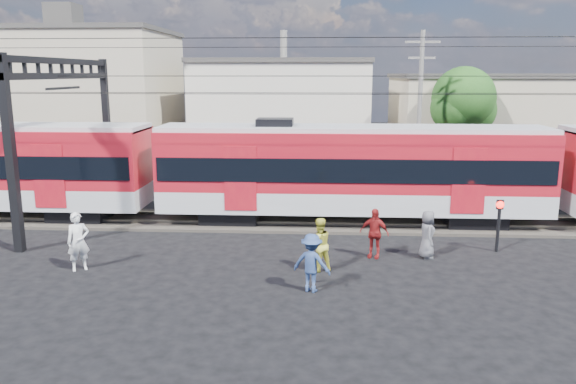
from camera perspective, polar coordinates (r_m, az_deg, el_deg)
name	(u,v)px	position (r m, az deg, el deg)	size (l,w,h in m)	color
ground	(291,295)	(16.56, 0.33, -10.41)	(120.00, 120.00, 0.00)	black
track_bed	(301,222)	(24.13, 1.34, -3.04)	(70.00, 3.40, 0.12)	#2D2823
rail_near	(300,224)	(23.38, 1.28, -3.23)	(70.00, 0.12, 0.12)	#59544C
rail_far	(302,215)	(24.83, 1.40, -2.33)	(70.00, 0.12, 0.12)	#59544C
commuter_train	(356,169)	(23.67, 6.96, 2.38)	(50.30, 3.08, 4.17)	black
catenary	(96,102)	(25.17, -18.93, 8.66)	(70.00, 9.30, 7.52)	black
building_west	(70,97)	(43.17, -21.27, 8.97)	(14.28, 10.20, 9.30)	tan
building_midwest	(284,110)	(42.47, -0.43, 8.38)	(12.24, 12.24, 7.30)	beige
building_mideast	(514,121)	(41.57, 22.02, 6.75)	(16.32, 10.20, 6.30)	tan
utility_pole_mid	(420,108)	(30.79, 13.22, 8.35)	(1.80, 0.24, 8.50)	slate
tree_near	(466,102)	(34.46, 17.64, 8.67)	(3.82, 3.64, 6.72)	#382619
pedestrian_a	(78,242)	(19.49, -20.53, -4.73)	(0.70, 0.46, 1.93)	silver
pedestrian_b	(319,244)	(18.24, 3.15, -5.34)	(0.86, 0.67, 1.77)	gold
pedestrian_c	(312,263)	(16.55, 2.42, -7.20)	(1.13, 0.65, 1.75)	navy
pedestrian_d	(374,233)	(19.73, 8.75, -4.15)	(1.03, 0.43, 1.76)	maroon
pedestrian_e	(427,234)	(20.07, 13.97, -4.21)	(0.82, 0.53, 1.68)	#4F4F54
crossing_signal	(499,216)	(21.39, 20.65, -2.28)	(0.28, 0.28, 1.91)	black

